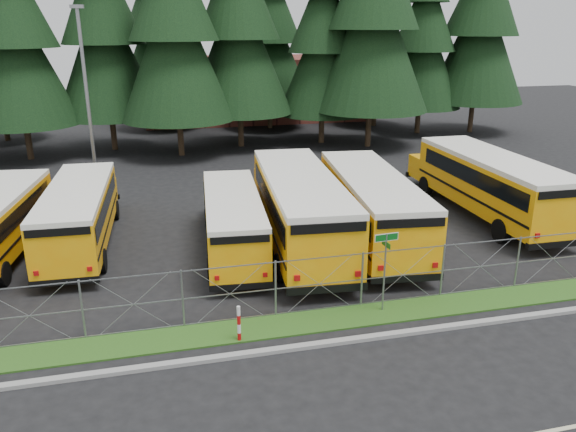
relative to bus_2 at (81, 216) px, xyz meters
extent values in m
plane|color=black|center=(7.80, -7.10, -1.37)|extent=(120.00, 120.00, 0.00)
cube|color=gray|center=(7.80, -10.20, -1.31)|extent=(50.00, 0.25, 0.12)
cube|color=#1F4814|center=(7.80, -8.80, -1.34)|extent=(50.00, 1.40, 0.06)
cube|color=brown|center=(13.80, 32.90, 1.63)|extent=(22.00, 10.00, 6.00)
cylinder|color=gray|center=(10.37, -8.62, 0.03)|extent=(0.06, 0.06, 2.80)
cube|color=#0C5918|center=(10.37, -8.62, 1.31)|extent=(0.80, 0.09, 0.22)
cube|color=white|center=(10.37, -8.62, 1.31)|extent=(0.84, 0.08, 0.26)
cube|color=#0C5918|center=(10.37, -8.62, 1.07)|extent=(0.07, 0.55, 0.18)
cylinder|color=#B20C0C|center=(5.37, -9.37, -0.77)|extent=(0.11, 0.11, 1.20)
cylinder|color=gray|center=(-0.03, 8.61, 3.63)|extent=(0.20, 0.20, 10.00)
cube|color=gray|center=(-0.03, 8.61, 8.68)|extent=(0.70, 0.35, 0.18)
camera|label=1|loc=(3.25, -24.27, 7.85)|focal=35.00mm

